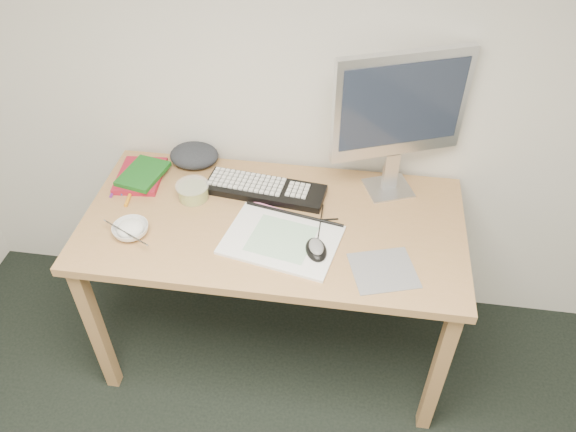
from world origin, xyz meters
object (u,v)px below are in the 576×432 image
desk (273,236)px  keyboard (265,189)px  sketchpad (281,240)px  monitor (400,109)px  rice_bowl (131,230)px

desk → keyboard: bearing=109.7°
desk → sketchpad: bearing=-64.9°
sketchpad → keyboard: (-0.10, 0.26, 0.01)m
desk → monitor: bearing=30.7°
keyboard → rice_bowl: 0.53m
sketchpad → monitor: 0.62m
desk → rice_bowl: (-0.49, -0.15, 0.10)m
desk → sketchpad: 0.14m
sketchpad → rice_bowl: 0.54m
keyboard → monitor: 0.59m
desk → rice_bowl: bearing=-163.3°
sketchpad → monitor: bearing=55.2°
sketchpad → desk: bearing=126.8°
desk → monitor: (0.42, 0.25, 0.44)m
sketchpad → rice_bowl: (-0.54, -0.04, 0.01)m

